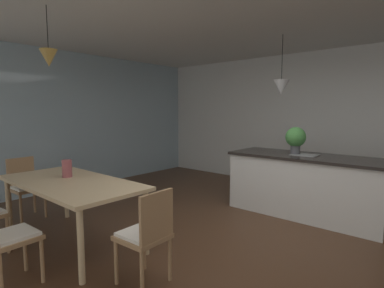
{
  "coord_description": "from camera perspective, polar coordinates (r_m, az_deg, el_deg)",
  "views": [
    {
      "loc": [
        1.72,
        -2.87,
        1.56
      ],
      "look_at": [
        -0.9,
        0.16,
        1.12
      ],
      "focal_mm": 28.51,
      "sensor_mm": 36.0,
      "label": 1
    }
  ],
  "objects": [
    {
      "name": "pendant_over_island_main",
      "position": [
        4.93,
        16.36,
        10.14
      ],
      "size": [
        0.24,
        0.24,
        0.9
      ],
      "color": "black"
    },
    {
      "name": "kitchen_island",
      "position": [
        4.88,
        20.47,
        -7.11
      ],
      "size": [
        2.22,
        0.86,
        0.91
      ],
      "color": "silver",
      "rests_on": "ground_plane"
    },
    {
      "name": "window_wall_left_glazing",
      "position": [
        6.46,
        -22.77,
        3.94
      ],
      "size": [
        0.06,
        8.4,
        2.7
      ],
      "primitive_type": "cube",
      "color": "#9EB7C6",
      "rests_on": "ground_plane"
    },
    {
      "name": "dining_table",
      "position": [
        3.85,
        -21.77,
        -7.38
      ],
      "size": [
        1.93,
        0.92,
        0.75
      ],
      "color": "#D1B284",
      "rests_on": "ground_plane"
    },
    {
      "name": "chair_near_right",
      "position": [
        3.22,
        -31.48,
        -14.36
      ],
      "size": [
        0.42,
        0.42,
        0.87
      ],
      "color": "#A87F56",
      "rests_on": "ground_plane"
    },
    {
      "name": "vase_on_dining_table",
      "position": [
        4.04,
        -22.35,
        -4.25
      ],
      "size": [
        0.12,
        0.12,
        0.21
      ],
      "color": "#994C51",
      "rests_on": "dining_table"
    },
    {
      "name": "pendant_over_table",
      "position": [
        3.84,
        -25.23,
        14.37
      ],
      "size": [
        0.19,
        0.19,
        0.66
      ],
      "color": "black"
    },
    {
      "name": "potted_plant_on_island",
      "position": [
        4.84,
        18.82,
        1.04
      ],
      "size": [
        0.3,
        0.3,
        0.41
      ],
      "color": "#4C4C51",
      "rests_on": "kitchen_island"
    },
    {
      "name": "chair_kitchen_end",
      "position": [
        2.84,
        -8.49,
        -16.21
      ],
      "size": [
        0.42,
        0.42,
        0.87
      ],
      "color": "#A87F56",
      "rests_on": "ground_plane"
    },
    {
      "name": "chair_window_end",
      "position": [
        5.09,
        -28.71,
        -6.81
      ],
      "size": [
        0.42,
        0.42,
        0.87
      ],
      "color": "#A87F56",
      "rests_on": "ground_plane"
    },
    {
      "name": "wall_back_kitchen",
      "position": [
        6.37,
        25.22,
        3.81
      ],
      "size": [
        10.0,
        0.12,
        2.7
      ],
      "primitive_type": "cube",
      "color": "silver",
      "rests_on": "ground_plane"
    },
    {
      "name": "ground_plane",
      "position": [
        3.7,
        9.5,
        -19.04
      ],
      "size": [
        10.0,
        8.4,
        0.04
      ],
      "primitive_type": "cube",
      "color": "#4C301E"
    }
  ]
}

